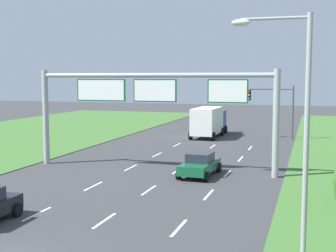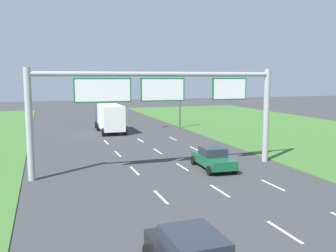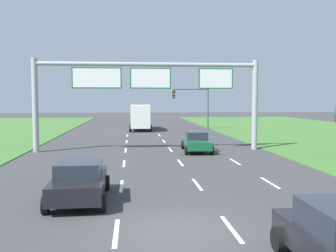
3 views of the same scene
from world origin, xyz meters
The scene contains 6 objects.
lane_dashes_inner_left centered at (-1.75, 6.00, 0.00)m, with size 0.14×50.40×0.01m.
lane_dashes_inner_right centered at (1.75, 6.00, 0.00)m, with size 0.14×50.40×0.01m.
car_mid_lane centered at (3.61, 16.81, 0.75)m, with size 2.25×4.39×1.52m.
box_truck centered at (-0.16, 37.16, 1.74)m, with size 2.78×8.07×3.22m.
sign_gantry centered at (0.01, 17.70, 4.96)m, with size 17.24×0.44×7.00m.
traffic_light_mast centered at (6.74, 37.17, 3.87)m, with size 4.76×0.49×5.60m.
Camera 2 is at (-7.57, -6.55, 6.38)m, focal length 40.00 mm.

